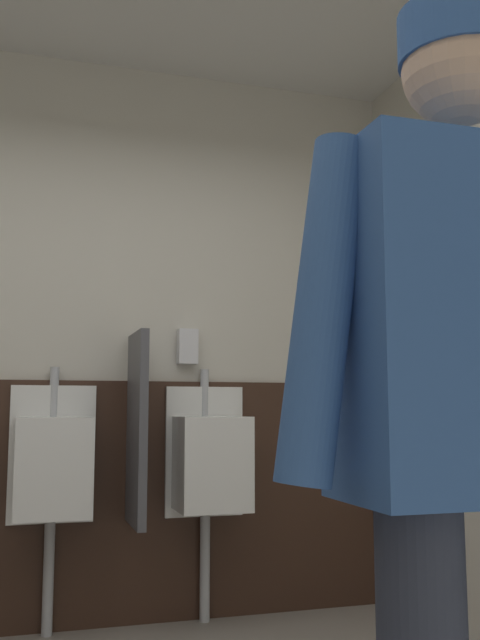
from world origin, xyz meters
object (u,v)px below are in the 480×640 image
soap_dispenser (187,347)px  urinal_left (53,466)px  urinal_middle (210,462)px  person (477,421)px

soap_dispenser → urinal_left: bearing=-169.7°
urinal_middle → soap_dispenser: size_ratio=6.89×
urinal_left → person: size_ratio=0.72×
urinal_left → soap_dispenser: size_ratio=6.89×
person → urinal_middle: bearing=85.8°
urinal_left → soap_dispenser: (0.66, 0.12, 0.58)m
urinal_middle → soap_dispenser: (-0.09, 0.12, 0.58)m
urinal_left → soap_dispenser: 0.88m
urinal_left → urinal_middle: same height
urinal_left → person: (0.57, -2.43, 0.24)m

